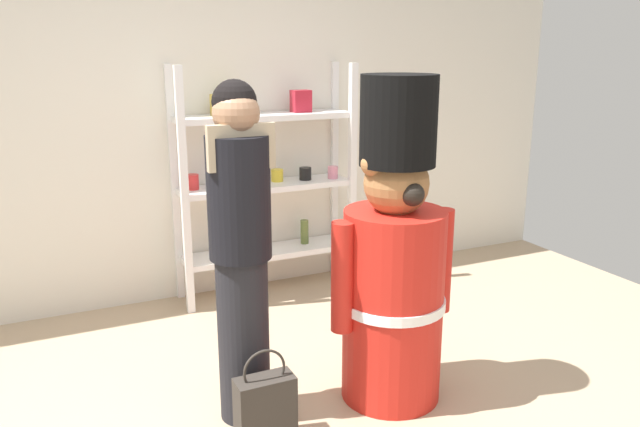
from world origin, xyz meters
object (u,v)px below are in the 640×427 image
object	(u,v)px
teddy_bear_guard	(394,267)
shopping_bag	(265,408)
person_shopper	(241,246)
merchandise_shelf	(265,180)

from	to	relation	value
teddy_bear_guard	shopping_bag	xyz separation A→B (m)	(-0.73, -0.11, -0.53)
person_shopper	shopping_bag	xyz separation A→B (m)	(0.01, -0.25, -0.70)
teddy_bear_guard	person_shopper	xyz separation A→B (m)	(-0.74, 0.14, 0.17)
merchandise_shelf	shopping_bag	xyz separation A→B (m)	(-0.66, -1.74, -0.67)
teddy_bear_guard	person_shopper	world-z (taller)	teddy_bear_guard
merchandise_shelf	shopping_bag	world-z (taller)	merchandise_shelf
merchandise_shelf	shopping_bag	distance (m)	1.98
shopping_bag	person_shopper	bearing A→B (deg)	92.61
merchandise_shelf	teddy_bear_guard	distance (m)	1.64
shopping_bag	merchandise_shelf	bearing A→B (deg)	69.34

